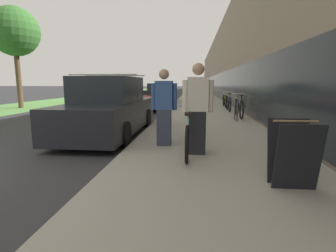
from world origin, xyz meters
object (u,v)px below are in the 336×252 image
(sandwich_board_sign, at_px, (293,154))
(parked_sedan_far, at_px, (161,94))
(tandem_bicycle, at_px, (188,132))
(cruiser_bike_farthest, at_px, (225,100))
(street_tree_far, at_px, (14,32))
(cruiser_bike_nearest, at_px, (239,108))
(cruiser_bike_middle, at_px, (229,103))
(parked_sedan_curbside, at_px, (110,109))
(vintage_roadster_curbside, at_px, (149,102))
(bike_rack_hoop, at_px, (236,107))
(person_bystander, at_px, (164,108))
(person_rider, at_px, (198,109))

(sandwich_board_sign, height_order, parked_sedan_far, parked_sedan_far)
(tandem_bicycle, relative_size, cruiser_bike_farthest, 1.63)
(parked_sedan_far, height_order, street_tree_far, street_tree_far)
(cruiser_bike_nearest, xyz_separation_m, cruiser_bike_middle, (-0.11, 2.49, -0.02))
(tandem_bicycle, bearing_deg, parked_sedan_far, 99.77)
(cruiser_bike_farthest, relative_size, parked_sedan_curbside, 0.35)
(cruiser_bike_nearest, relative_size, cruiser_bike_farthest, 1.13)
(vintage_roadster_curbside, xyz_separation_m, parked_sedan_far, (-0.09, 5.44, 0.19))
(cruiser_bike_farthest, distance_m, parked_sedan_curbside, 9.07)
(bike_rack_hoop, relative_size, cruiser_bike_nearest, 0.45)
(cruiser_bike_nearest, bearing_deg, vintage_roadster_curbside, 141.46)
(person_bystander, height_order, bike_rack_hoop, person_bystander)
(person_bystander, distance_m, bike_rack_hoop, 4.63)
(bike_rack_hoop, xyz_separation_m, cruiser_bike_nearest, (0.25, 0.88, -0.12))
(parked_sedan_far, relative_size, street_tree_far, 0.83)
(person_rider, bearing_deg, parked_sedan_far, 100.23)
(cruiser_bike_nearest, bearing_deg, tandem_bicycle, -109.76)
(tandem_bicycle, bearing_deg, cruiser_bike_nearest, 70.24)
(bike_rack_hoop, relative_size, street_tree_far, 0.15)
(vintage_roadster_curbside, bearing_deg, person_bystander, -77.90)
(parked_sedan_curbside, distance_m, street_tree_far, 10.99)
(person_rider, bearing_deg, sandwich_board_sign, -50.83)
(tandem_bicycle, height_order, cruiser_bike_nearest, cruiser_bike_nearest)
(tandem_bicycle, bearing_deg, person_bystander, 151.98)
(cruiser_bike_middle, xyz_separation_m, parked_sedan_far, (-4.19, 6.31, 0.17))
(tandem_bicycle, height_order, parked_sedan_curbside, parked_sedan_curbside)
(bike_rack_hoop, bearing_deg, street_tree_far, 158.59)
(person_rider, xyz_separation_m, vintage_roadster_curbside, (-2.50, 8.95, -0.52))
(parked_sedan_far, bearing_deg, bike_rack_hoop, -67.30)
(cruiser_bike_middle, bearing_deg, vintage_roadster_curbside, 168.10)
(sandwich_board_sign, bearing_deg, person_bystander, 132.22)
(parked_sedan_curbside, relative_size, parked_sedan_far, 1.01)
(sandwich_board_sign, relative_size, street_tree_far, 0.16)
(sandwich_board_sign, distance_m, vintage_roadster_curbside, 11.13)
(tandem_bicycle, distance_m, person_rider, 0.65)
(cruiser_bike_middle, relative_size, parked_sedan_far, 0.37)
(vintage_roadster_curbside, distance_m, street_tree_far, 8.55)
(cruiser_bike_middle, relative_size, parked_sedan_curbside, 0.37)
(vintage_roadster_curbside, height_order, street_tree_far, street_tree_far)
(person_rider, distance_m, cruiser_bike_nearest, 5.87)
(person_rider, bearing_deg, tandem_bicycle, 116.96)
(cruiser_bike_farthest, distance_m, street_tree_far, 12.44)
(bike_rack_hoop, height_order, sandwich_board_sign, sandwich_board_sign)
(person_rider, height_order, parked_sedan_curbside, person_rider)
(cruiser_bike_middle, relative_size, cruiser_bike_farthest, 1.06)
(person_bystander, height_order, sandwich_board_sign, person_bystander)
(tandem_bicycle, height_order, bike_rack_hoop, tandem_bicycle)
(street_tree_far, bearing_deg, tandem_bicycle, -41.80)
(vintage_roadster_curbside, relative_size, parked_sedan_far, 0.92)
(tandem_bicycle, bearing_deg, bike_rack_hoop, 69.53)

